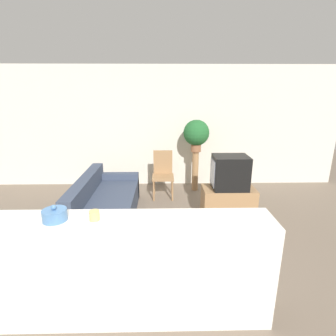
# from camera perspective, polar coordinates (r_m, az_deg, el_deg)

# --- Properties ---
(ground_plane) EXTENTS (14.00, 14.00, 0.00)m
(ground_plane) POSITION_cam_1_polar(r_m,az_deg,el_deg) (3.38, -9.43, -23.52)
(ground_plane) COLOR #756656
(wall_back) EXTENTS (9.00, 0.06, 2.70)m
(wall_back) POSITION_cam_1_polar(r_m,az_deg,el_deg) (6.06, -5.53, 8.80)
(wall_back) COLOR beige
(wall_back) RESTS_ON ground_plane
(couch) EXTENTS (0.93, 1.95, 0.74)m
(couch) POSITION_cam_1_polar(r_m,az_deg,el_deg) (4.72, -13.55, -7.70)
(couch) COLOR #384256
(couch) RESTS_ON ground_plane
(tv_stand) EXTENTS (0.90, 0.48, 0.54)m
(tv_stand) POSITION_cam_1_polar(r_m,az_deg,el_deg) (4.77, 12.93, -7.28)
(tv_stand) COLOR #9E754C
(tv_stand) RESTS_ON ground_plane
(television) EXTENTS (0.60, 0.46, 0.57)m
(television) POSITION_cam_1_polar(r_m,az_deg,el_deg) (4.58, 13.30, -0.92)
(television) COLOR black
(television) RESTS_ON tv_stand
(wooden_chair) EXTENTS (0.44, 0.44, 0.96)m
(wooden_chair) POSITION_cam_1_polar(r_m,az_deg,el_deg) (5.45, -1.11, -0.90)
(wooden_chair) COLOR #9E754C
(wooden_chair) RESTS_ON ground_plane
(plant_stand) EXTENTS (0.14, 0.14, 0.89)m
(plant_stand) POSITION_cam_1_polar(r_m,az_deg,el_deg) (5.83, 5.93, -0.63)
(plant_stand) COLOR #9E754C
(plant_stand) RESTS_ON ground_plane
(potted_plant) EXTENTS (0.55, 0.55, 0.68)m
(potted_plant) POSITION_cam_1_polar(r_m,az_deg,el_deg) (5.64, 6.18, 7.49)
(potted_plant) COLOR #8E5B3D
(potted_plant) RESTS_ON plant_stand
(foreground_counter) EXTENTS (2.94, 0.44, 1.05)m
(foreground_counter) POSITION_cam_1_polar(r_m,az_deg,el_deg) (2.72, -11.30, -20.81)
(foreground_counter) COLOR white
(foreground_counter) RESTS_ON ground_plane
(decorative_bowl) EXTENTS (0.21, 0.21, 0.15)m
(decorative_bowl) POSITION_cam_1_polar(r_m,az_deg,el_deg) (2.57, -23.45, -9.34)
(decorative_bowl) COLOR #4C7AAD
(decorative_bowl) RESTS_ON foreground_counter
(candle_jar) EXTENTS (0.09, 0.09, 0.09)m
(candle_jar) POSITION_cam_1_polar(r_m,az_deg,el_deg) (2.46, -15.74, -9.90)
(candle_jar) COLOR tan
(candle_jar) RESTS_ON foreground_counter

